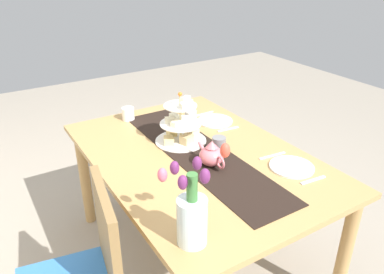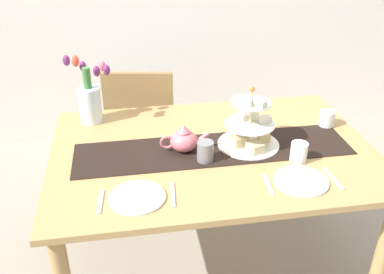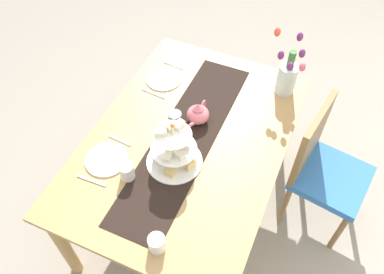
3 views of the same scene
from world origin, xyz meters
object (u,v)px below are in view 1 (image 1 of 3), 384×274
at_px(tiered_cake_stand, 181,128).
at_px(fork_left, 313,180).
at_px(dinner_plate_left, 292,167).
at_px(knife_right, 203,114).
at_px(tulip_vase, 192,213).
at_px(dining_table, 197,169).
at_px(teapot, 212,155).
at_px(mug_white_text, 191,118).
at_px(knife_left, 272,156).
at_px(mug_grey, 219,145).
at_px(cream_jug, 128,114).
at_px(dinner_plate_right, 215,121).
at_px(fork_right, 228,129).

bearing_deg(tiered_cake_stand, fork_left, -154.35).
bearing_deg(dinner_plate_left, knife_right, 0.00).
bearing_deg(knife_right, tulip_vase, 144.91).
height_order(fork_left, knife_right, same).
bearing_deg(tiered_cake_stand, dining_table, 179.58).
distance_m(tiered_cake_stand, teapot, 0.32).
bearing_deg(mug_white_text, knife_right, -58.67).
xyz_separation_m(knife_left, mug_grey, (0.18, 0.23, 0.05)).
height_order(cream_jug, dinner_plate_right, cream_jug).
bearing_deg(fork_left, cream_jug, 21.99).
bearing_deg(dinner_plate_right, mug_grey, 147.79).
bearing_deg(mug_grey, teapot, 128.50).
height_order(cream_jug, fork_left, cream_jug).
bearing_deg(dinner_plate_right, tiered_cake_stand, 111.83).
bearing_deg(tiered_cake_stand, mug_grey, -156.02).
bearing_deg(knife_right, cream_jug, 68.72).
height_order(tiered_cake_stand, tulip_vase, tulip_vase).
relative_size(tiered_cake_stand, mug_white_text, 3.20).
bearing_deg(tulip_vase, teapot, -41.63).
xyz_separation_m(knife_left, knife_right, (0.70, 0.00, 0.00)).
height_order(dining_table, tulip_vase, tulip_vase).
distance_m(fork_left, mug_white_text, 0.90).
relative_size(dinner_plate_left, fork_right, 1.53).
xyz_separation_m(teapot, dinner_plate_right, (0.46, -0.34, -0.05)).
distance_m(tiered_cake_stand, fork_left, 0.79).
xyz_separation_m(tulip_vase, cream_jug, (1.22, -0.26, -0.09)).
relative_size(tiered_cake_stand, mug_grey, 3.20).
relative_size(cream_jug, fork_right, 0.57).
bearing_deg(mug_white_text, tulip_vase, 148.81).
relative_size(tulip_vase, cream_jug, 4.82).
bearing_deg(knife_left, cream_jug, 28.24).
bearing_deg(mug_grey, cream_jug, 18.82).
distance_m(teapot, mug_white_text, 0.53).
height_order(dining_table, knife_left, knife_left).
height_order(dining_table, mug_white_text, mug_white_text).
bearing_deg(mug_grey, knife_right, -24.37).
height_order(teapot, fork_right, teapot).
height_order(knife_left, mug_grey, mug_grey).
xyz_separation_m(fork_left, fork_right, (0.70, 0.00, 0.00)).
xyz_separation_m(cream_jug, dinner_plate_right, (-0.33, -0.47, -0.04)).
bearing_deg(fork_right, tiered_cake_stand, 88.39).
bearing_deg(dinner_plate_right, mug_white_text, 73.42).
bearing_deg(tulip_vase, mug_grey, -43.48).
height_order(knife_left, mug_white_text, mug_white_text).
distance_m(fork_left, knife_left, 0.29).
relative_size(dinner_plate_left, mug_grey, 2.42).
xyz_separation_m(tulip_vase, dinner_plate_right, (0.89, -0.73, -0.13)).
relative_size(tiered_cake_stand, fork_left, 2.03).
relative_size(fork_left, dinner_plate_right, 0.65).
bearing_deg(dining_table, tulip_vase, 146.18).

